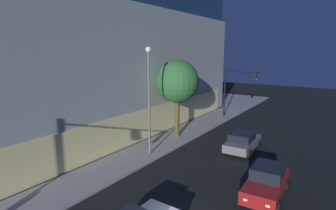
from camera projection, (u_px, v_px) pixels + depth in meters
name	position (u px, v px, depth m)	size (l,w,h in m)	color
modern_building	(61.00, 55.00, 32.58)	(33.15, 28.22, 15.41)	#4C4C51
traffic_light_far_corner	(236.00, 85.00, 32.48)	(0.32, 4.24, 6.09)	black
street_lamp_sidewalk	(149.00, 89.00, 20.53)	(0.44, 0.44, 8.27)	slate
sidewalk_tree	(177.00, 82.00, 24.99)	(3.95, 3.95, 7.19)	#4F461E
car_red	(266.00, 182.00, 15.36)	(4.36, 2.18, 1.75)	maroon
car_grey	(243.00, 141.00, 22.36)	(4.46, 2.21, 1.62)	slate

